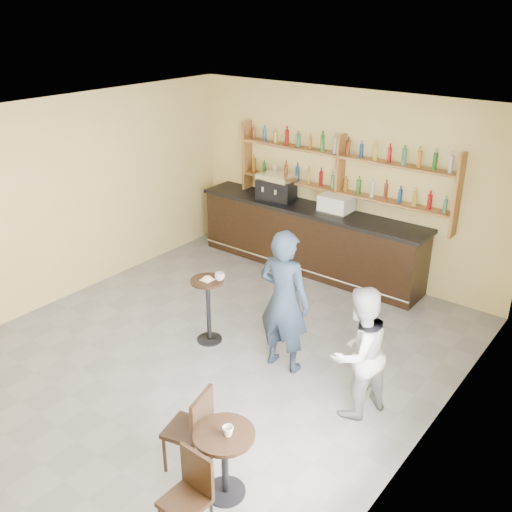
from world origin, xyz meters
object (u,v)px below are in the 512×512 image
Objects in this scene: espresso_machine at (276,187)px; cafe_table at (225,464)px; man_main at (284,301)px; bar_counter at (309,239)px; chair_west at (187,429)px; pastry_case at (336,204)px; chair_south at (185,501)px; patron_second at (359,353)px; pedestal_table at (209,311)px.

espresso_machine is 0.86× the size of cafe_table.
cafe_table is at bearing 107.08° from man_main.
chair_west is at bearing -71.05° from bar_counter.
pastry_case reaches higher than cafe_table.
man_main is 2.57× the size of cafe_table.
bar_counter is at bearing -67.07° from man_main.
pastry_case is 5.25m from cafe_table.
bar_counter reaches higher than chair_west.
espresso_machine is at bearing 180.00° from bar_counter.
chair_west is at bearing 133.98° from chair_south.
espresso_machine is 1.20× the size of pastry_case.
bar_counter is 5.11m from chair_west.
espresso_machine reaches higher than bar_counter.
bar_counter is 5.75× the size of cafe_table.
patron_second reaches higher than pastry_case.
bar_counter is at bearing -178.34° from pastry_case.
bar_counter is 2.23× the size of man_main.
pedestal_table is 1.01× the size of chair_west.
pastry_case is 5.04m from chair_west.
pastry_case reaches higher than pedestal_table.
chair_south is 2.54m from patron_second.
cafe_table is (2.21, -4.88, -0.21)m from bar_counter.
pastry_case is at bearing 108.89° from chair_south.
bar_counter is 2.67× the size of patron_second.
patron_second is at bearing 83.46° from chair_south.
pastry_case is at bearing 109.10° from cafe_table.
espresso_machine is 3.18m from pedestal_table.
pastry_case reaches higher than chair_west.
chair_west is at bearing -75.06° from pastry_case.
chair_south is (2.26, -5.48, -0.15)m from bar_counter.
patron_second is (2.08, -2.99, -0.53)m from pastry_case.
man_main is 1.24m from patron_second.
pedestal_table is 2.42m from chair_west.
espresso_machine reaches higher than chair_south.
patron_second is at bearing -53.47° from pastry_case.
cafe_table is (2.00, -1.98, -0.11)m from pedestal_table.
bar_counter is 6.70× the size of espresso_machine.
espresso_machine is at bearing -56.28° from man_main.
pastry_case is at bearing -125.87° from patron_second.
chair_west is at bearing 93.40° from man_main.
patron_second is at bearing -48.97° from bar_counter.
espresso_machine is 0.40× the size of patron_second.
pastry_case is at bearing 0.00° from bar_counter.
man_main is at bearing 110.98° from cafe_table.
chair_south is at bearing 28.97° from chair_west.
espresso_machine is at bearing 121.04° from cafe_table.
patron_second is (1.21, -0.24, -0.16)m from man_main.
chair_south is (0.87, -2.73, -0.53)m from man_main.
man_main is at bearing 6.87° from pedestal_table.
pedestal_table is 2.42m from patron_second.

